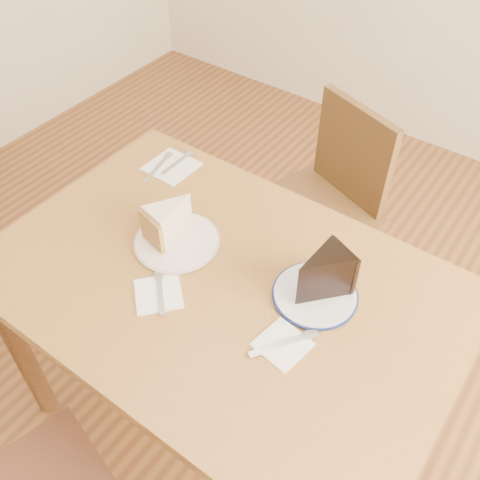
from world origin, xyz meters
name	(u,v)px	position (x,y,z in m)	size (l,w,h in m)	color
ground	(226,417)	(0.00, 0.00, 0.00)	(4.00, 4.00, 0.00)	#492913
table	(222,304)	(0.00, 0.00, 0.65)	(1.20, 0.80, 0.75)	brown
chair_far	(320,205)	(-0.07, 0.69, 0.47)	(0.53, 0.53, 0.84)	#382310
plate_cream	(177,242)	(-0.18, 0.03, 0.76)	(0.22, 0.22, 0.01)	white
plate_navy	(315,295)	(0.22, 0.09, 0.76)	(0.20, 0.20, 0.01)	white
carrot_cake	(173,220)	(-0.20, 0.05, 0.81)	(0.09, 0.13, 0.09)	beige
chocolate_cake	(319,278)	(0.22, 0.10, 0.82)	(0.09, 0.13, 0.12)	black
napkin_cream	(158,294)	(-0.10, -0.13, 0.75)	(0.11, 0.11, 0.00)	white
napkin_navy	(283,344)	(0.23, -0.07, 0.75)	(0.11, 0.11, 0.00)	white
napkin_spare	(171,166)	(-0.41, 0.28, 0.75)	(0.14, 0.14, 0.00)	white
fork_cream	(160,293)	(-0.09, -0.12, 0.76)	(0.01, 0.14, 0.00)	silver
knife_navy	(283,344)	(0.23, -0.07, 0.76)	(0.02, 0.17, 0.00)	silver
fork_spare	(177,163)	(-0.40, 0.30, 0.76)	(0.01, 0.14, 0.00)	silver
knife_spare	(158,167)	(-0.44, 0.25, 0.76)	(0.01, 0.16, 0.00)	silver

